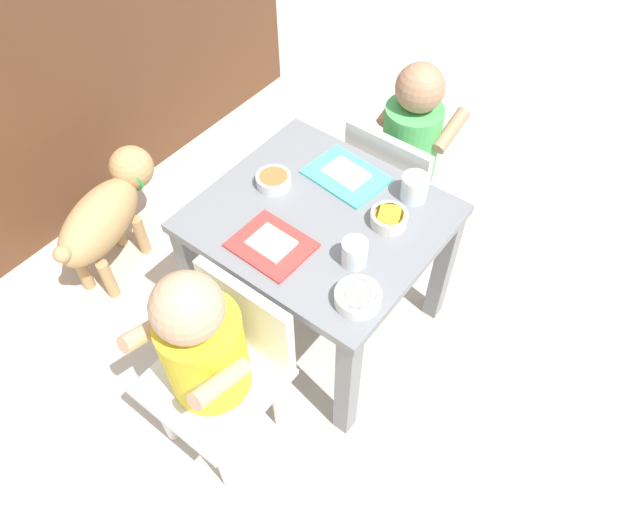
% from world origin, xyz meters
% --- Properties ---
extents(ground_plane, '(7.00, 7.00, 0.00)m').
position_xyz_m(ground_plane, '(0.00, 0.00, 0.00)').
color(ground_plane, beige).
extents(kitchen_cabinet_back, '(1.79, 0.39, 1.00)m').
position_xyz_m(kitchen_cabinet_back, '(0.00, 1.10, 0.50)').
color(kitchen_cabinet_back, '#56331E').
rests_on(kitchen_cabinet_back, ground).
extents(dining_table, '(0.52, 0.57, 0.45)m').
position_xyz_m(dining_table, '(0.00, 0.00, 0.37)').
color(dining_table, slate).
rests_on(dining_table, ground).
extents(seated_child_left, '(0.28, 0.28, 0.65)m').
position_xyz_m(seated_child_left, '(-0.42, -0.02, 0.41)').
color(seated_child_left, white).
rests_on(seated_child_left, ground).
extents(seated_child_right, '(0.28, 0.28, 0.64)m').
position_xyz_m(seated_child_right, '(0.42, -0.00, 0.40)').
color(seated_child_right, white).
rests_on(seated_child_right, ground).
extents(dog, '(0.45, 0.25, 0.33)m').
position_xyz_m(dog, '(-0.20, 0.65, 0.22)').
color(dog, tan).
rests_on(dog, ground).
extents(food_tray_left, '(0.15, 0.18, 0.02)m').
position_xyz_m(food_tray_left, '(-0.15, 0.03, 0.46)').
color(food_tray_left, red).
rests_on(food_tray_left, dining_table).
extents(food_tray_right, '(0.16, 0.21, 0.02)m').
position_xyz_m(food_tray_right, '(0.15, 0.03, 0.46)').
color(food_tray_right, '#4CC6BC').
rests_on(food_tray_right, dining_table).
extents(water_cup_left, '(0.07, 0.07, 0.07)m').
position_xyz_m(water_cup_left, '(0.19, -0.15, 0.48)').
color(water_cup_left, white).
rests_on(water_cup_left, dining_table).
extents(water_cup_right, '(0.06, 0.06, 0.06)m').
position_xyz_m(water_cup_right, '(-0.07, -0.15, 0.48)').
color(water_cup_right, white).
rests_on(water_cup_right, dining_table).
extents(cereal_bowl_left_side, '(0.09, 0.09, 0.03)m').
position_xyz_m(cereal_bowl_left_side, '(0.01, 0.16, 0.47)').
color(cereal_bowl_left_side, white).
rests_on(cereal_bowl_left_side, dining_table).
extents(cereal_bowl_right_side, '(0.09, 0.09, 0.03)m').
position_xyz_m(cereal_bowl_right_side, '(0.08, -0.15, 0.47)').
color(cereal_bowl_right_side, silver).
rests_on(cereal_bowl_right_side, dining_table).
extents(veggie_bowl_far, '(0.10, 0.10, 0.03)m').
position_xyz_m(veggie_bowl_far, '(-0.16, -0.22, 0.47)').
color(veggie_bowl_far, white).
rests_on(veggie_bowl_far, dining_table).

